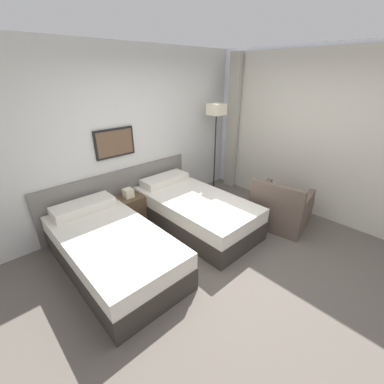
# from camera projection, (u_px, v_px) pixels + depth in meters

# --- Properties ---
(ground_plane) EXTENTS (16.00, 16.00, 0.00)m
(ground_plane) POSITION_uv_depth(u_px,v_px,m) (226.00, 262.00, 3.43)
(ground_plane) COLOR #5B544C
(wall_headboard) EXTENTS (10.00, 0.10, 2.70)m
(wall_headboard) POSITION_uv_depth(u_px,v_px,m) (134.00, 139.00, 4.20)
(wall_headboard) COLOR silver
(wall_headboard) RESTS_ON ground_plane
(wall_window) EXTENTS (0.21, 4.50, 2.70)m
(wall_window) POSITION_uv_depth(u_px,v_px,m) (325.00, 138.00, 4.10)
(wall_window) COLOR white
(wall_window) RESTS_ON ground_plane
(bed_near_door) EXTENTS (1.04, 2.02, 0.64)m
(bed_near_door) POSITION_uv_depth(u_px,v_px,m) (112.00, 249.00, 3.26)
(bed_near_door) COLOR #332D28
(bed_near_door) RESTS_ON ground_plane
(bed_near_window) EXTENTS (1.04, 2.02, 0.64)m
(bed_near_window) POSITION_uv_depth(u_px,v_px,m) (194.00, 210.00, 4.15)
(bed_near_window) COLOR #332D28
(bed_near_window) RESTS_ON ground_plane
(nightstand) EXTENTS (0.42, 0.37, 0.62)m
(nightstand) POSITION_uv_depth(u_px,v_px,m) (130.00, 209.00, 4.22)
(nightstand) COLOR brown
(nightstand) RESTS_ON ground_plane
(floor_lamp) EXTENTS (0.28, 0.28, 1.78)m
(floor_lamp) POSITION_uv_depth(u_px,v_px,m) (216.00, 117.00, 4.80)
(floor_lamp) COLOR black
(floor_lamp) RESTS_ON ground_plane
(armchair) EXTENTS (0.94, 0.94, 0.81)m
(armchair) POSITION_uv_depth(u_px,v_px,m) (280.00, 209.00, 4.19)
(armchair) COLOR brown
(armchair) RESTS_ON ground_plane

